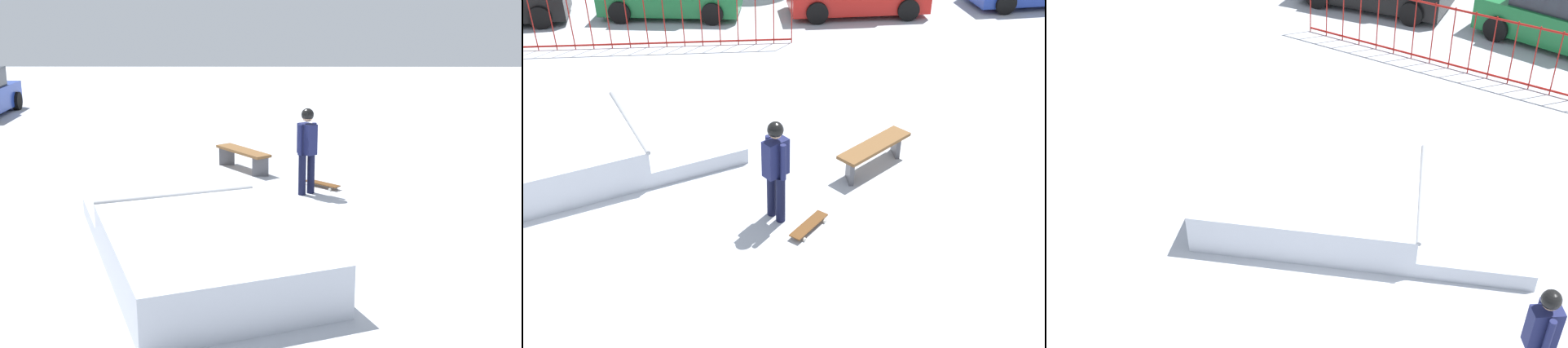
{
  "view_description": "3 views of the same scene",
  "coord_description": "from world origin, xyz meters",
  "views": [
    {
      "loc": [
        -9.27,
        -0.21,
        3.72
      ],
      "look_at": [
        1.51,
        -0.14,
        0.9
      ],
      "focal_mm": 45.42,
      "sensor_mm": 36.0,
      "label": 1
    },
    {
      "loc": [
        2.72,
        -8.69,
        5.82
      ],
      "look_at": [
        3.49,
        -1.31,
        1.0
      ],
      "focal_mm": 41.2,
      "sensor_mm": 36.0,
      "label": 2
    },
    {
      "loc": [
        3.73,
        -7.22,
        7.52
      ],
      "look_at": [
        -1.02,
        0.79,
        0.6
      ],
      "focal_mm": 46.75,
      "sensor_mm": 36.0,
      "label": 3
    }
  ],
  "objects": [
    {
      "name": "skateboard",
      "position": [
        3.87,
        -1.39,
        0.08
      ],
      "size": [
        0.69,
        0.73,
        0.09
      ],
      "rotation": [
        0.0,
        0.0,
        3.97
      ],
      "color": "#593314",
      "rests_on": "ground"
    },
    {
      "name": "skate_ramp",
      "position": [
        -0.34,
        0.75,
        0.32
      ],
      "size": [
        5.97,
        4.37,
        0.74
      ],
      "rotation": [
        0.0,
        0.0,
        0.37
      ],
      "color": "silver",
      "rests_on": "ground"
    },
    {
      "name": "perimeter_fence",
      "position": [
        0.0,
        6.78,
        0.77
      ],
      "size": [
        9.08,
        0.24,
        1.5
      ],
      "rotation": [
        0.0,
        0.0,
        -0.02
      ],
      "color": "maroon",
      "rests_on": "ground"
    },
    {
      "name": "skater",
      "position": [
        3.39,
        -1.03,
        1.01
      ],
      "size": [
        0.44,
        0.4,
        1.73
      ],
      "rotation": [
        0.0,
        0.0,
        3.75
      ],
      "color": "black",
      "rests_on": "ground"
    },
    {
      "name": "ground_plane",
      "position": [
        0.0,
        0.0,
        0.0
      ],
      "size": [
        60.0,
        60.0,
        0.0
      ],
      "primitive_type": "plane",
      "color": "#B2B7C1"
    },
    {
      "name": "park_bench",
      "position": [
        5.29,
        0.29,
        0.36
      ],
      "size": [
        1.51,
        1.3,
        0.48
      ],
      "rotation": [
        0.0,
        0.0,
        3.8
      ],
      "color": "brown",
      "rests_on": "ground"
    }
  ]
}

